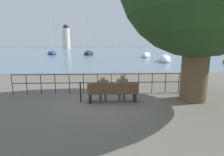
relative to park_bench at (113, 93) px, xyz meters
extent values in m
plane|color=#605B51|center=(0.00, 0.07, -0.45)|extent=(1000.00, 1000.00, 0.00)
cube|color=slate|center=(0.00, 158.38, -0.44)|extent=(600.00, 300.00, 0.01)
cylinder|color=brown|center=(3.69, 0.18, 1.06)|extent=(1.15, 1.15, 3.01)
cube|color=brown|center=(0.00, 0.07, -0.02)|extent=(2.18, 0.45, 0.05)
cube|color=brown|center=(0.00, -0.14, 0.23)|extent=(2.18, 0.04, 0.45)
cube|color=black|center=(-0.99, 0.07, -0.25)|extent=(0.10, 0.41, 0.40)
cube|color=black|center=(0.99, 0.07, -0.25)|extent=(0.10, 0.41, 0.40)
cylinder|color=brown|center=(-0.54, 0.22, -0.22)|extent=(0.11, 0.11, 0.45)
cylinder|color=brown|center=(-0.31, 0.22, -0.22)|extent=(0.11, 0.11, 0.45)
cube|color=brown|center=(-0.42, 0.13, 0.05)|extent=(0.42, 0.26, 0.14)
cube|color=brown|center=(-0.42, 0.05, 0.28)|extent=(0.50, 0.24, 0.55)
sphere|color=tan|center=(-0.42, 0.05, 0.68)|extent=(0.23, 0.23, 0.23)
cylinder|color=brown|center=(0.32, 0.22, -0.22)|extent=(0.11, 0.11, 0.45)
cylinder|color=brown|center=(0.53, 0.22, -0.22)|extent=(0.11, 0.11, 0.45)
cube|color=brown|center=(0.42, 0.13, 0.05)|extent=(0.40, 0.26, 0.14)
cube|color=brown|center=(0.42, 0.05, 0.30)|extent=(0.47, 0.24, 0.60)
sphere|color=#846047|center=(0.42, 0.05, 0.71)|extent=(0.19, 0.19, 0.19)
cylinder|color=black|center=(-5.04, 1.50, 0.08)|extent=(0.04, 0.04, 1.05)
cylinder|color=black|center=(-4.32, 1.50, 0.08)|extent=(0.04, 0.04, 1.05)
cylinder|color=black|center=(-3.60, 1.50, 0.08)|extent=(0.04, 0.04, 1.05)
cylinder|color=black|center=(-2.88, 1.50, 0.08)|extent=(0.04, 0.04, 1.05)
cylinder|color=black|center=(-2.16, 1.50, 0.08)|extent=(0.04, 0.04, 1.05)
cylinder|color=black|center=(-1.44, 1.50, 0.08)|extent=(0.04, 0.04, 1.05)
cylinder|color=black|center=(-0.72, 1.50, 0.08)|extent=(0.04, 0.04, 1.05)
cylinder|color=black|center=(0.00, 1.50, 0.08)|extent=(0.04, 0.04, 1.05)
cylinder|color=black|center=(0.72, 1.50, 0.08)|extent=(0.04, 0.04, 1.05)
cylinder|color=black|center=(1.44, 1.50, 0.08)|extent=(0.04, 0.04, 1.05)
cylinder|color=black|center=(2.16, 1.50, 0.08)|extent=(0.04, 0.04, 1.05)
cylinder|color=black|center=(2.88, 1.50, 0.08)|extent=(0.04, 0.04, 1.05)
cylinder|color=black|center=(3.60, 1.50, 0.08)|extent=(0.04, 0.04, 1.05)
cylinder|color=black|center=(4.32, 1.50, 0.08)|extent=(0.04, 0.04, 1.05)
cylinder|color=black|center=(5.04, 1.50, 0.08)|extent=(0.04, 0.04, 1.05)
cylinder|color=black|center=(0.00, 1.50, 0.57)|extent=(10.08, 0.04, 0.04)
cylinder|color=black|center=(0.00, 1.50, 0.13)|extent=(10.08, 0.04, 0.04)
cylinder|color=black|center=(-1.41, 0.07, -0.03)|extent=(0.06, 0.06, 0.84)
cone|color=black|center=(-1.41, 0.07, 0.45)|extent=(0.09, 0.09, 0.11)
ellipsoid|color=navy|center=(-14.69, 42.17, -0.14)|extent=(4.14, 6.64, 1.55)
cylinder|color=silver|center=(-14.69, 42.17, 5.51)|extent=(0.14, 0.14, 10.36)
ellipsoid|color=white|center=(9.13, 19.59, -0.13)|extent=(3.38, 5.99, 1.59)
cylinder|color=silver|center=(9.13, 19.59, 5.28)|extent=(0.14, 0.14, 9.86)
ellipsoid|color=black|center=(-4.38, 39.98, -0.13)|extent=(2.86, 5.44, 1.60)
cylinder|color=silver|center=(-4.38, 39.98, 4.80)|extent=(0.14, 0.14, 8.90)
ellipsoid|color=silver|center=(8.68, 29.69, -0.11)|extent=(3.53, 5.94, 1.67)
cylinder|color=silver|center=(8.68, 29.69, 3.63)|extent=(0.14, 0.14, 6.48)
cylinder|color=silver|center=(-28.72, 129.82, 7.07)|extent=(5.36, 5.36, 15.04)
cylinder|color=#2D2D33|center=(-28.72, 129.82, 15.51)|extent=(3.75, 3.75, 1.83)
cone|color=#4C1E19|center=(-28.72, 129.82, 17.16)|extent=(4.29, 4.29, 1.47)
camera|label=1|loc=(-0.37, -7.38, 2.03)|focal=28.00mm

